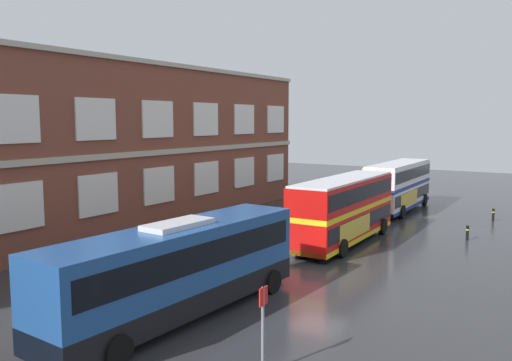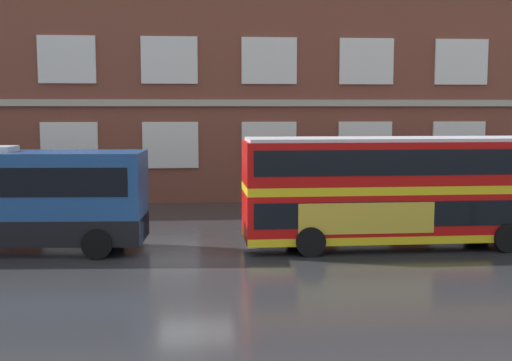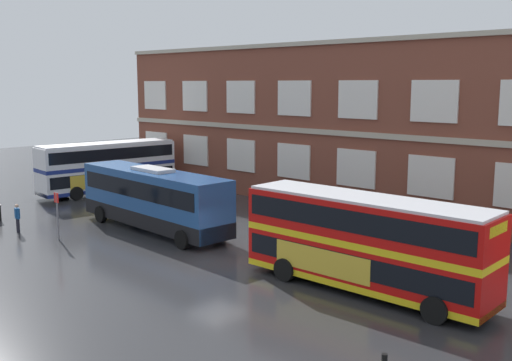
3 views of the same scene
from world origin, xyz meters
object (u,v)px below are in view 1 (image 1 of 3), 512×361
(double_decker_middle, at_px, (344,209))
(touring_coach, at_px, (179,270))
(safety_bollard_west, at_px, (493,215))
(double_decker_far, at_px, (399,185))
(safety_bollard_east, at_px, (467,233))
(bus_stand_flag, at_px, (263,322))

(double_decker_middle, bearing_deg, touring_coach, 178.12)
(safety_bollard_west, bearing_deg, double_decker_far, 84.54)
(double_decker_far, height_order, safety_bollard_east, double_decker_far)
(bus_stand_flag, bearing_deg, safety_bollard_west, -4.37)
(double_decker_far, relative_size, touring_coach, 0.91)
(safety_bollard_west, bearing_deg, double_decker_middle, 151.63)
(double_decker_middle, xyz_separation_m, safety_bollard_west, (12.73, -6.87, -1.66))
(double_decker_far, bearing_deg, safety_bollard_west, -95.46)
(touring_coach, height_order, safety_bollard_east, touring_coach)
(double_decker_middle, bearing_deg, safety_bollard_west, -28.37)
(touring_coach, bearing_deg, bus_stand_flag, -112.84)
(touring_coach, bearing_deg, safety_bollard_west, -14.83)
(double_decker_far, bearing_deg, touring_coach, -179.67)
(double_decker_middle, relative_size, double_decker_far, 1.00)
(double_decker_middle, distance_m, touring_coach, 15.10)
(touring_coach, relative_size, bus_stand_flag, 4.49)
(touring_coach, xyz_separation_m, safety_bollard_east, (19.96, -6.93, -1.42))
(double_decker_middle, xyz_separation_m, bus_stand_flag, (-17.23, -4.58, -0.51))
(touring_coach, distance_m, bus_stand_flag, 5.51)
(bus_stand_flag, distance_m, safety_bollard_west, 30.07)
(double_decker_far, bearing_deg, safety_bollard_east, -140.42)
(bus_stand_flag, xyz_separation_m, safety_bollard_east, (22.10, -1.85, -1.14))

